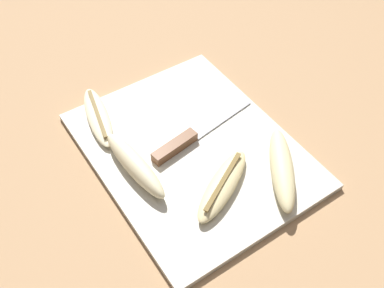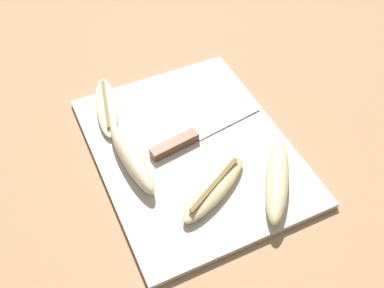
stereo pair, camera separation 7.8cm
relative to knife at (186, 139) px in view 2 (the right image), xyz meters
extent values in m
plane|color=tan|center=(0.02, 0.00, -0.02)|extent=(4.00, 4.00, 0.00)
cube|color=beige|center=(0.02, 0.00, -0.01)|extent=(0.41, 0.33, 0.01)
cube|color=brown|center=(0.00, -0.02, 0.00)|extent=(0.03, 0.09, 0.02)
cube|color=#B7BABF|center=(-0.01, 0.09, -0.01)|extent=(0.04, 0.14, 0.00)
ellipsoid|color=beige|center=(-0.14, -0.10, 0.00)|extent=(0.16, 0.07, 0.02)
cube|color=olive|center=(-0.14, -0.10, 0.01)|extent=(0.13, 0.03, 0.00)
ellipsoid|color=beige|center=(0.15, 0.09, 0.01)|extent=(0.16, 0.13, 0.03)
ellipsoid|color=beige|center=(0.01, -0.10, 0.01)|extent=(0.17, 0.04, 0.04)
ellipsoid|color=beige|center=(0.12, 0.00, 0.00)|extent=(0.11, 0.16, 0.02)
cube|color=olive|center=(0.12, 0.00, 0.02)|extent=(0.07, 0.12, 0.00)
camera|label=1|loc=(0.44, -0.28, 0.60)|focal=42.00mm
camera|label=2|loc=(0.48, -0.21, 0.60)|focal=42.00mm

